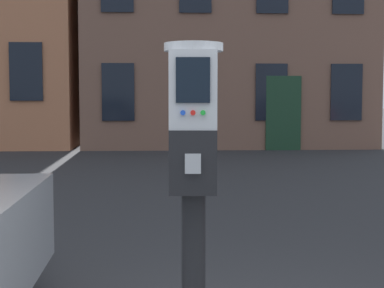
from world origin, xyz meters
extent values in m
cube|color=black|center=(-0.15, -0.32, 1.25)|extent=(0.19, 0.25, 0.23)
cube|color=#A5A8AD|center=(-0.16, -0.44, 1.25)|extent=(0.06, 0.02, 0.07)
cube|color=#B7BABF|center=(-0.15, -0.32, 1.51)|extent=(0.19, 0.24, 0.28)
cube|color=black|center=(-0.16, -0.44, 1.54)|extent=(0.12, 0.02, 0.16)
cylinder|color=blue|center=(-0.19, -0.43, 1.43)|extent=(0.02, 0.01, 0.02)
cylinder|color=red|center=(-0.16, -0.44, 1.43)|extent=(0.02, 0.01, 0.02)
cylinder|color=green|center=(-0.12, -0.44, 1.43)|extent=(0.02, 0.01, 0.02)
cylinder|color=#B7BABF|center=(-0.15, -0.32, 1.66)|extent=(0.23, 0.23, 0.03)
cube|color=black|center=(-3.89, 14.34, 2.20)|extent=(0.90, 0.06, 1.60)
cube|color=black|center=(-1.38, 14.34, 1.64)|extent=(0.90, 0.06, 1.60)
cube|color=black|center=(0.77, 14.34, 1.64)|extent=(0.90, 0.06, 1.60)
cube|color=black|center=(2.92, 14.34, 1.64)|extent=(0.90, 0.06, 1.60)
cube|color=black|center=(5.07, 14.34, 1.64)|extent=(0.90, 0.06, 1.60)
cube|color=#193823|center=(3.27, 14.34, 1.05)|extent=(1.00, 0.07, 2.10)
camera|label=1|loc=(-0.28, -2.53, 1.48)|focal=56.38mm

